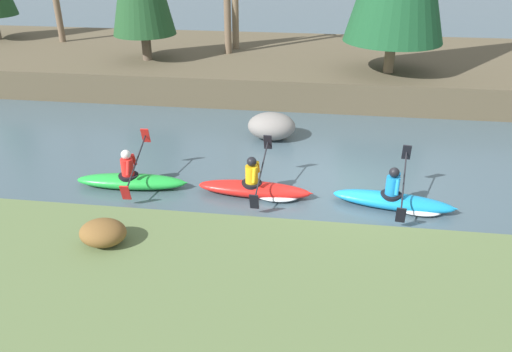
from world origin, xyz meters
The scene contains 8 objects.
ground_plane centered at (0.00, 0.00, 0.00)m, with size 90.00×90.00×0.00m, color #425660.
riverbank_near centered at (0.00, -5.14, 0.28)m, with size 44.00×5.01×0.55m.
riverbank_far centered at (0.00, 9.44, 0.53)m, with size 44.00×8.45×1.06m.
shrub_clump_nearest centered at (-4.43, -3.95, 0.79)m, with size 0.86×0.72×0.47m.
kayaker_lead centered at (1.23, -0.95, 0.20)m, with size 2.80×2.07×1.20m.
kayaker_middle centered at (-1.98, -0.80, 0.20)m, with size 2.78×2.07×1.20m.
kayaker_trailing centered at (-5.10, -0.80, 0.22)m, with size 2.79×2.07×1.20m.
boulder_midstream centered at (-2.06, 2.77, 0.40)m, with size 1.43×1.12×0.81m.
Camera 1 is at (-0.64, -11.12, 5.80)m, focal length 35.00 mm.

